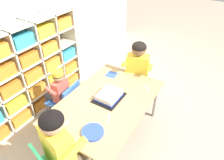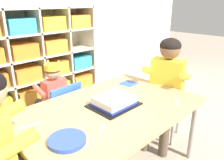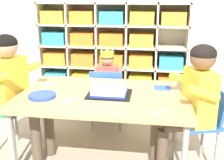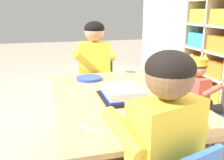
% 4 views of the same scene
% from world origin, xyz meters
% --- Properties ---
extents(ground, '(16.00, 16.00, 0.00)m').
position_xyz_m(ground, '(0.00, 0.00, 0.00)').
color(ground, tan).
extents(storage_cubby_shelf, '(1.76, 0.34, 1.27)m').
position_xyz_m(storage_cubby_shelf, '(-0.12, 1.22, 0.60)').
color(storage_cubby_shelf, beige).
rests_on(storage_cubby_shelf, ground).
extents(activity_table, '(1.37, 0.89, 0.58)m').
position_xyz_m(activity_table, '(0.00, 0.00, 0.54)').
color(activity_table, tan).
rests_on(activity_table, ground).
extents(classroom_chair_blue, '(0.37, 0.38, 0.64)m').
position_xyz_m(classroom_chair_blue, '(-0.07, 0.58, 0.38)').
color(classroom_chair_blue, blue).
rests_on(classroom_chair_blue, ground).
extents(child_with_crown, '(0.31, 0.31, 0.84)m').
position_xyz_m(child_with_crown, '(-0.08, 0.69, 0.52)').
color(child_with_crown, '#D15647').
rests_on(child_with_crown, ground).
extents(classroom_chair_adult_side, '(0.42, 0.44, 0.71)m').
position_xyz_m(classroom_chair_adult_side, '(-0.84, -0.01, 0.45)').
color(classroom_chair_adult_side, '#238451').
rests_on(classroom_chair_adult_side, ground).
extents(adult_helper_seated, '(0.47, 0.45, 1.06)m').
position_xyz_m(adult_helper_seated, '(-0.73, -0.04, 0.66)').
color(adult_helper_seated, yellow).
rests_on(adult_helper_seated, ground).
extents(classroom_chair_guest_side, '(0.39, 0.38, 0.67)m').
position_xyz_m(classroom_chair_guest_side, '(0.80, -0.01, 0.41)').
color(classroom_chair_guest_side, blue).
rests_on(classroom_chair_guest_side, ground).
extents(guest_at_table_side, '(0.47, 0.46, 1.02)m').
position_xyz_m(guest_at_table_side, '(0.69, -0.04, 0.63)').
color(guest_at_table_side, yellow).
rests_on(guest_at_table_side, ground).
extents(birthday_cake_on_tray, '(0.35, 0.28, 0.11)m').
position_xyz_m(birthday_cake_on_tray, '(0.05, -0.00, 0.62)').
color(birthday_cake_on_tray, black).
rests_on(birthday_cake_on_tray, activity_table).
extents(paper_plate_stack, '(0.22, 0.22, 0.02)m').
position_xyz_m(paper_plate_stack, '(-0.46, -0.14, 0.60)').
color(paper_plate_stack, blue).
rests_on(paper_plate_stack, activity_table).
extents(paper_napkin_square, '(0.15, 0.15, 0.00)m').
position_xyz_m(paper_napkin_square, '(0.48, 0.23, 0.59)').
color(paper_napkin_square, '#3356B7').
rests_on(paper_napkin_square, activity_table).
extents(fork_scattered_mid_table, '(0.12, 0.08, 0.00)m').
position_xyz_m(fork_scattered_mid_table, '(-0.22, -0.17, 0.59)').
color(fork_scattered_mid_table, white).
rests_on(fork_scattered_mid_table, activity_table).
extents(fork_beside_plate_stack, '(0.12, 0.10, 0.00)m').
position_xyz_m(fork_beside_plate_stack, '(0.44, -0.30, 0.59)').
color(fork_beside_plate_stack, white).
rests_on(fork_beside_plate_stack, activity_table).
extents(fork_near_cake_tray, '(0.13, 0.05, 0.00)m').
position_xyz_m(fork_near_cake_tray, '(-0.53, 0.17, 0.59)').
color(fork_near_cake_tray, white).
rests_on(fork_near_cake_tray, activity_table).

